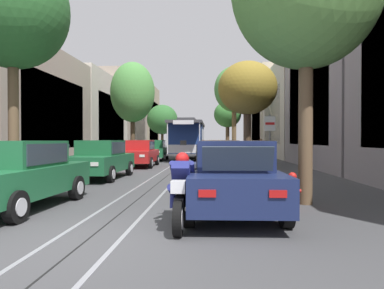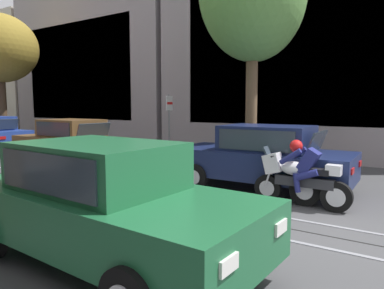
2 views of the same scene
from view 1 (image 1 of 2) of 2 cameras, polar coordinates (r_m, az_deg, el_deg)
name	(u,v)px [view 1 (image 1 of 2)]	position (r m, az deg, el deg)	size (l,w,h in m)	color
ground_plane	(188,159)	(28.73, -0.64, -2.42)	(160.00, 160.00, 0.00)	#424244
trolley_track_rails	(191,157)	(32.60, -0.17, -2.03)	(1.14, 66.77, 0.01)	gray
building_facade_left	(95,113)	(36.62, -15.67, 5.01)	(5.74, 58.47, 10.42)	gray
building_facade_right	(294,109)	(35.98, 16.43, 5.63)	(5.88, 58.47, 10.17)	gray
parked_car_green_near_left	(16,174)	(9.07, -26.93, -4.39)	(2.13, 4.42, 1.58)	#1E6038
parked_car_green_second_left	(101,159)	(14.89, -14.80, -2.34)	(2.07, 4.39, 1.58)	#1E6038
parked_car_red_mid_left	(139,153)	(20.92, -8.64, -1.43)	(2.07, 4.39, 1.58)	red
parked_car_green_fourth_left	(154,150)	(27.02, -6.22, -0.93)	(2.09, 4.40, 1.58)	#1E6038
parked_car_navy_near_right	(232,176)	(7.69, 6.62, -5.23)	(2.06, 4.39, 1.58)	#19234C
parked_car_brown_second_right	(221,159)	(14.84, 4.71, -2.33)	(2.07, 4.39, 1.58)	brown
parked_car_blue_mid_right	(223,153)	(20.94, 5.09, -1.43)	(2.05, 4.38, 1.58)	#233D93
parked_car_beige_fourth_right	(218,150)	(27.96, 4.24, -0.87)	(2.01, 4.37, 1.58)	#C1B28E
parked_car_yellow_fifth_right	(218,148)	(33.89, 4.29, -0.58)	(2.14, 4.42, 1.58)	gold
parked_car_maroon_sixth_right	(216,147)	(40.74, 3.89, -0.35)	(2.12, 4.41, 1.58)	maroon
parked_car_beige_far_right	(215,146)	(47.05, 3.78, -0.20)	(2.07, 4.39, 1.58)	#C1B28E
street_tree_kerb_left_near	(13,10)	(12.52, -27.37, 19.04)	(3.32, 3.36, 7.39)	brown
street_tree_kerb_left_second	(133,93)	(27.12, -9.73, 8.41)	(3.37, 3.19, 7.53)	#4C3826
street_tree_kerb_left_mid	(162,120)	(44.59, -4.91, 4.09)	(3.92, 3.70, 6.08)	#4C3826
street_tree_kerb_right_second	(247,89)	(22.98, 9.10, 9.04)	(3.79, 3.85, 6.68)	#4C3826
street_tree_kerb_right_mid	(234,90)	(34.36, 6.94, 8.93)	(3.87, 4.23, 8.74)	brown
street_tree_kerb_right_fourth	(228,115)	(48.31, 5.86, 4.87)	(3.75, 3.67, 6.92)	brown
cable_car_trolley	(188,139)	(28.73, -0.64, 0.90)	(2.56, 9.14, 3.28)	navy
motorcycle_with_rider	(182,191)	(6.48, -1.68, -7.70)	(0.56, 1.99, 1.37)	black
pedestrian_on_right_pavement	(249,146)	(33.73, 9.27, -0.29)	(0.55, 0.37, 1.73)	#282D38
pedestrian_crossing_far	(261,148)	(29.12, 11.27, -0.49)	(0.55, 0.42, 1.71)	black
fire_hydrant	(292,190)	(8.56, 16.17, -7.17)	(0.40, 0.22, 0.84)	red
street_sign_post	(270,142)	(11.74, 12.66, 0.39)	(0.36, 0.07, 2.44)	slate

